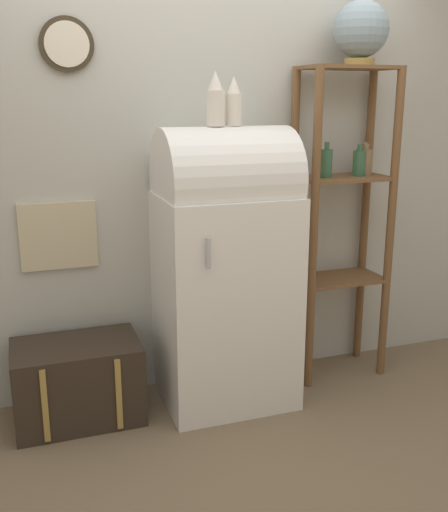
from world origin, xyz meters
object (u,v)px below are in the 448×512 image
at_px(vase_left, 215,101).
at_px(vase_center, 234,103).
at_px(refrigerator, 225,265).
at_px(globe, 361,30).
at_px(suitcase_trunk, 78,381).

xyz_separation_m(vase_left, vase_center, (0.11, 0.02, -0.01)).
bearing_deg(refrigerator, vase_left, -175.33).
relative_size(globe, vase_left, 1.26).
xyz_separation_m(refrigerator, globe, (0.84, 0.09, 1.27)).
height_order(suitcase_trunk, vase_center, vase_center).
bearing_deg(vase_center, globe, 5.71).
bearing_deg(refrigerator, suitcase_trunk, 177.40).
height_order(refrigerator, vase_left, vase_left).
xyz_separation_m(refrigerator, vase_left, (-0.06, -0.00, 0.89)).
xyz_separation_m(globe, vase_left, (-0.90, -0.09, -0.38)).
bearing_deg(vase_left, globe, 6.01).
height_order(suitcase_trunk, globe, globe).
bearing_deg(suitcase_trunk, vase_center, -1.76).
bearing_deg(vase_left, vase_center, 8.15).
relative_size(globe, vase_center, 1.38).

